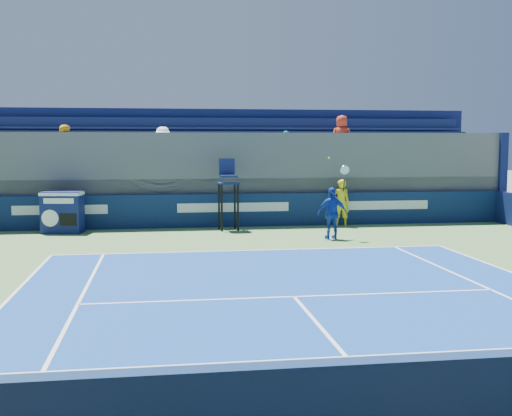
{
  "coord_description": "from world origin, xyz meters",
  "views": [
    {
      "loc": [
        -2.54,
        -5.65,
        3.02
      ],
      "look_at": [
        0.0,
        11.5,
        1.25
      ],
      "focal_mm": 45.0,
      "sensor_mm": 36.0,
      "label": 1
    }
  ],
  "objects": [
    {
      "name": "back_hoarding",
      "position": [
        0.0,
        17.1,
        0.6
      ],
      "size": [
        20.4,
        0.21,
        1.2
      ],
      "color": "#0C1C43",
      "rests_on": "ground"
    },
    {
      "name": "umpire_chair",
      "position": [
        -0.27,
        16.23,
        1.53
      ],
      "size": [
        0.75,
        0.75,
        2.48
      ],
      "color": "black",
      "rests_on": "ground"
    },
    {
      "name": "tennis_player",
      "position": [
        2.73,
        13.66,
        0.83
      ],
      "size": [
        0.98,
        0.46,
        2.57
      ],
      "color": "#1435A5",
      "rests_on": "apron"
    },
    {
      "name": "match_clock",
      "position": [
        -5.83,
        16.33,
        0.74
      ],
      "size": [
        1.42,
        0.93,
        1.4
      ],
      "color": "#101850",
      "rests_on": "ground"
    },
    {
      "name": "ball_person",
      "position": [
        3.85,
        16.62,
        0.86
      ],
      "size": [
        0.66,
        0.47,
        1.7
      ],
      "primitive_type": "imported",
      "rotation": [
        0.0,
        0.0,
        3.03
      ],
      "color": "yellow",
      "rests_on": "apron"
    },
    {
      "name": "stadium_seating",
      "position": [
        -0.01,
        19.14,
        1.84
      ],
      "size": [
        21.0,
        4.05,
        4.4
      ],
      "color": "#525257",
      "rests_on": "ground"
    },
    {
      "name": "tennis_net",
      "position": [
        0.0,
        0.0,
        0.56
      ],
      "size": [
        11.65,
        0.08,
        1.1
      ],
      "color": "black",
      "rests_on": "ground"
    }
  ]
}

